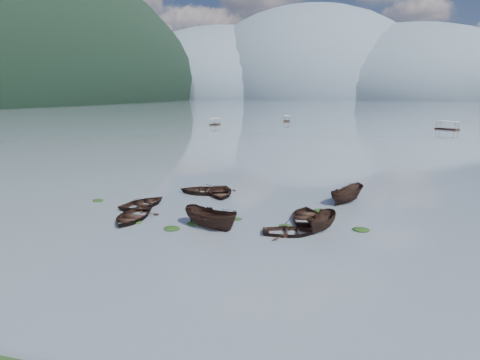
% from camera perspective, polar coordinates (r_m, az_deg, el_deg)
% --- Properties ---
extents(ground_plane, '(2400.00, 2400.00, 0.00)m').
position_cam_1_polar(ground_plane, '(24.16, -7.15, -10.83)').
color(ground_plane, slate).
extents(haze_mtn_a, '(520.00, 520.00, 280.00)m').
position_cam_1_polar(haze_mtn_a, '(958.89, -2.04, 12.28)').
color(haze_mtn_a, '#475666').
rests_on(haze_mtn_a, ground).
extents(haze_mtn_b, '(520.00, 520.00, 340.00)m').
position_cam_1_polar(haze_mtn_b, '(923.12, 10.24, 12.07)').
color(haze_mtn_b, '#475666').
rests_on(haze_mtn_b, ground).
extents(haze_mtn_c, '(520.00, 520.00, 260.00)m').
position_cam_1_polar(haze_mtn_c, '(929.97, 22.86, 11.29)').
color(haze_mtn_c, '#475666').
rests_on(haze_mtn_c, ground).
extents(rowboat_0, '(3.56, 4.81, 0.96)m').
position_cam_1_polar(rowboat_0, '(30.99, -16.12, -5.84)').
color(rowboat_0, black).
rests_on(rowboat_0, ground).
extents(rowboat_1, '(4.73, 5.41, 0.93)m').
position_cam_1_polar(rowboat_1, '(34.42, -14.41, -3.86)').
color(rowboat_1, black).
rests_on(rowboat_1, ground).
extents(rowboat_2, '(5.05, 3.36, 1.83)m').
position_cam_1_polar(rowboat_2, '(28.08, -4.43, -7.32)').
color(rowboat_2, black).
rests_on(rowboat_2, ground).
extents(rowboat_3, '(3.44, 4.67, 0.94)m').
position_cam_1_polar(rowboat_3, '(30.41, 9.98, -5.87)').
color(rowboat_3, black).
rests_on(rowboat_3, ground).
extents(rowboat_4, '(4.32, 3.48, 0.79)m').
position_cam_1_polar(rowboat_4, '(27.03, 7.56, -8.21)').
color(rowboat_4, black).
rests_on(rowboat_4, ground).
extents(rowboat_5, '(2.70, 4.13, 1.49)m').
position_cam_1_polar(rowboat_5, '(28.33, 12.31, -7.40)').
color(rowboat_5, black).
rests_on(rowboat_5, ground).
extents(rowboat_6, '(4.62, 5.47, 0.97)m').
position_cam_1_polar(rowboat_6, '(36.99, -2.98, -2.31)').
color(rowboat_6, black).
rests_on(rowboat_6, ground).
extents(rowboat_7, '(5.50, 4.24, 1.05)m').
position_cam_1_polar(rowboat_7, '(37.73, -5.38, -2.04)').
color(rowboat_7, black).
rests_on(rowboat_7, ground).
extents(rowboat_8, '(3.84, 4.72, 1.74)m').
position_cam_1_polar(rowboat_8, '(35.87, 15.88, -3.28)').
color(rowboat_8, black).
rests_on(rowboat_8, ground).
extents(weed_clump_0, '(1.03, 0.84, 0.22)m').
position_cam_1_polar(weed_clump_0, '(30.24, -15.65, -6.28)').
color(weed_clump_0, black).
rests_on(weed_clump_0, ground).
extents(weed_clump_1, '(0.92, 0.74, 0.20)m').
position_cam_1_polar(weed_clump_1, '(29.06, -7.21, -6.68)').
color(weed_clump_1, black).
rests_on(weed_clump_1, ground).
extents(weed_clump_2, '(1.24, 0.99, 0.27)m').
position_cam_1_polar(weed_clump_2, '(28.19, -10.36, -7.41)').
color(weed_clump_2, black).
rests_on(weed_clump_2, ground).
extents(weed_clump_3, '(0.99, 0.84, 0.22)m').
position_cam_1_polar(weed_clump_3, '(28.48, 6.90, -7.08)').
color(weed_clump_3, black).
rests_on(weed_clump_3, ground).
extents(weed_clump_4, '(1.22, 0.97, 0.25)m').
position_cam_1_polar(weed_clump_4, '(28.91, 17.98, -7.33)').
color(weed_clump_4, black).
rests_on(weed_clump_4, ground).
extents(weed_clump_5, '(1.06, 0.85, 0.22)m').
position_cam_1_polar(weed_clump_5, '(37.35, -20.83, -3.00)').
color(weed_clump_5, black).
rests_on(weed_clump_5, ground).
extents(weed_clump_6, '(0.84, 0.70, 0.18)m').
position_cam_1_polar(weed_clump_6, '(29.89, -0.46, -6.01)').
color(weed_clump_6, black).
rests_on(weed_clump_6, ground).
extents(weed_clump_7, '(1.09, 0.87, 0.24)m').
position_cam_1_polar(weed_clump_7, '(32.62, 12.08, -4.67)').
color(weed_clump_7, black).
rests_on(weed_clump_7, ground).
extents(pontoon_left, '(2.33, 5.50, 2.10)m').
position_cam_1_polar(pontoon_left, '(124.10, -3.84, 8.37)').
color(pontoon_left, black).
rests_on(pontoon_left, ground).
extents(pontoon_centre, '(2.93, 5.78, 2.13)m').
position_cam_1_polar(pontoon_centre, '(140.53, 7.13, 8.83)').
color(pontoon_centre, black).
rests_on(pontoon_centre, ground).
extents(pontoon_right, '(6.11, 5.88, 2.30)m').
position_cam_1_polar(pontoon_right, '(122.01, 29.00, 6.73)').
color(pontoon_right, black).
rests_on(pontoon_right, ground).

